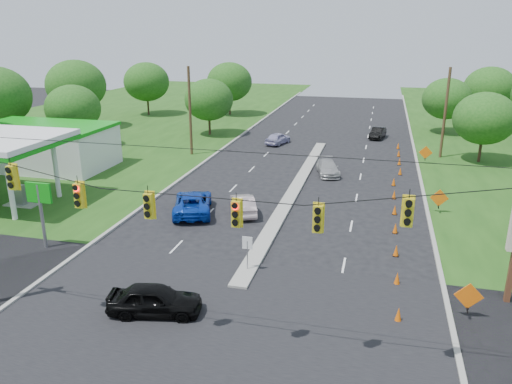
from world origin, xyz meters
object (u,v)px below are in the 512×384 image
(gas_station, at_px, (35,145))
(blue_pickup, at_px, (193,203))
(black_sedan, at_px, (155,300))
(white_sedan, at_px, (243,204))

(gas_station, bearing_deg, blue_pickup, -20.13)
(black_sedan, relative_size, blue_pickup, 0.78)
(black_sedan, xyz_separation_m, white_sedan, (0.36, 13.69, -0.05))
(white_sedan, bearing_deg, gas_station, -38.56)
(black_sedan, height_order, blue_pickup, blue_pickup)
(black_sedan, xyz_separation_m, blue_pickup, (-3.12, 12.91, 0.03))
(black_sedan, distance_m, blue_pickup, 13.29)
(black_sedan, bearing_deg, gas_station, 35.29)
(white_sedan, bearing_deg, black_sedan, 64.96)
(gas_station, distance_m, black_sedan, 28.33)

